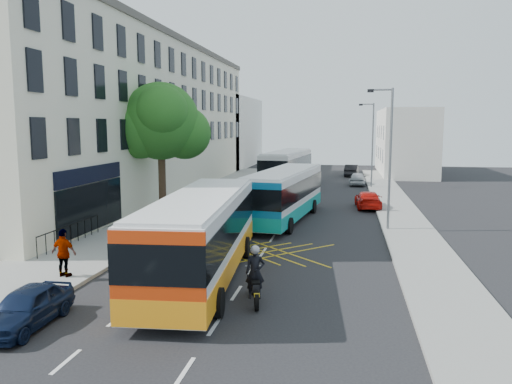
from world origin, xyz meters
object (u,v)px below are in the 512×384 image
at_px(motorbike, 255,276).
at_px(lamp_near, 389,151).
at_px(bus_mid, 284,194).
at_px(distant_car_dark, 352,170).
at_px(bus_near, 201,235).
at_px(street_tree, 160,122).
at_px(pedestrian_far, 64,253).
at_px(lamp_far, 371,140).
at_px(parked_car_silver, 162,237).
at_px(bus_far, 287,167).
at_px(parked_car_blue, 27,307).
at_px(red_hatchback, 368,200).
at_px(distant_car_grey, 294,173).
at_px(distant_car_silver, 358,179).

bearing_deg(motorbike, lamp_near, 53.51).
relative_size(lamp_near, bus_mid, 0.68).
bearing_deg(distant_car_dark, bus_near, 86.58).
bearing_deg(street_tree, lamp_near, -11.40).
height_order(distant_car_dark, pedestrian_far, pedestrian_far).
bearing_deg(pedestrian_far, lamp_near, -129.34).
bearing_deg(lamp_far, parked_car_silver, -112.69).
height_order(street_tree, bus_far, street_tree).
bearing_deg(street_tree, bus_near, -63.31).
distance_m(bus_far, parked_car_blue, 37.49).
bearing_deg(lamp_near, motorbike, -112.67).
height_order(lamp_near, pedestrian_far, lamp_near).
distance_m(street_tree, lamp_near, 15.10).
bearing_deg(red_hatchback, parked_car_silver, 51.70).
distance_m(motorbike, pedestrian_far, 7.92).
distance_m(motorbike, distant_car_grey, 39.65).
xyz_separation_m(distant_car_grey, distant_car_silver, (7.01, -4.44, -0.03)).
height_order(motorbike, distant_car_silver, motorbike).
xyz_separation_m(lamp_near, red_hatchback, (-0.70, 8.06, -3.99)).
height_order(street_tree, lamp_near, street_tree).
xyz_separation_m(motorbike, distant_car_grey, (-2.79, 39.55, -0.25)).
height_order(bus_far, pedestrian_far, bus_far).
xyz_separation_m(street_tree, lamp_far, (14.71, 17.03, -1.68)).
bearing_deg(bus_far, parked_car_silver, -90.04).
bearing_deg(motorbike, red_hatchback, 63.61).
bearing_deg(parked_car_silver, pedestrian_far, -119.80).
height_order(parked_car_silver, distant_car_silver, parked_car_silver).
relative_size(street_tree, pedestrian_far, 4.61).
distance_m(bus_mid, bus_far, 19.05).
bearing_deg(parked_car_blue, bus_mid, 71.84).
xyz_separation_m(bus_far, parked_car_silver, (-2.84, -27.73, -1.15)).
bearing_deg(bus_mid, lamp_near, -12.52).
bearing_deg(pedestrian_far, bus_mid, -107.49).
bearing_deg(lamp_near, bus_far, 111.30).
height_order(motorbike, parked_car_blue, motorbike).
distance_m(street_tree, bus_mid, 9.67).
distance_m(parked_car_silver, distant_car_silver, 30.51).
bearing_deg(lamp_near, parked_car_blue, -126.19).
bearing_deg(street_tree, parked_car_blue, -81.33).
bearing_deg(distant_car_dark, bus_mid, 86.20).
height_order(street_tree, motorbike, street_tree).
bearing_deg(bus_mid, lamp_far, 78.01).
xyz_separation_m(street_tree, distant_car_dark, (13.05, 28.48, -5.60)).
bearing_deg(pedestrian_far, distant_car_dark, -95.91).
relative_size(lamp_near, pedestrian_far, 4.19).
bearing_deg(street_tree, distant_car_grey, 74.57).
distance_m(lamp_near, distant_car_silver, 22.67).
distance_m(lamp_far, bus_near, 31.65).
distance_m(lamp_near, distant_car_dark, 31.73).
relative_size(lamp_far, red_hatchback, 1.86).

